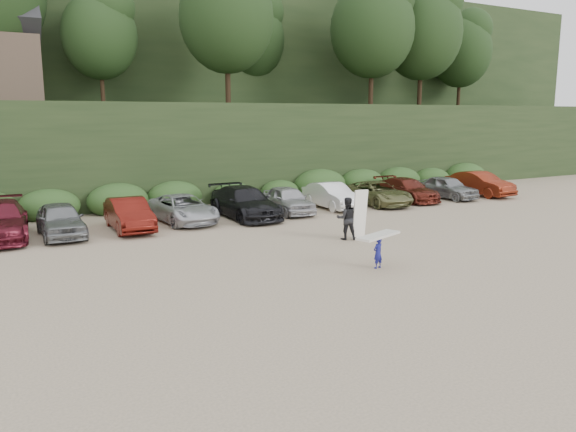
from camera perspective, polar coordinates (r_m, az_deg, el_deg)
ground at (r=20.87m, az=6.83°, el=-4.52°), size 120.00×120.00×0.00m
hillside_backdrop at (r=53.86m, az=-17.03°, el=16.14°), size 90.00×41.50×28.00m
parked_cars at (r=28.37m, az=-9.41°, el=0.91°), size 39.31×6.31×1.65m
child_surfer at (r=19.78m, az=9.14°, el=-2.95°), size 2.09×1.22×1.21m
adult_surfer at (r=24.15m, az=6.11°, el=-0.22°), size 1.37×1.01×2.16m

